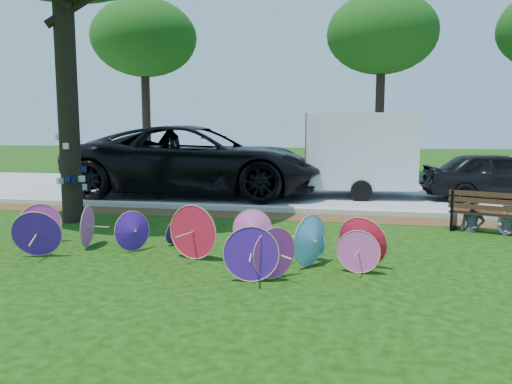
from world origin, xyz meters
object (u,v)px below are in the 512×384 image
dark_pickup (498,176)px  person_left (474,200)px  black_van (197,161)px  park_bench (492,212)px  cargo_trailer (359,150)px  person_right (511,202)px  parasol_pile (202,236)px

dark_pickup → person_left: dark_pickup is taller
black_van → park_bench: size_ratio=4.84×
cargo_trailer → person_left: (2.24, -4.77, -0.74)m
person_right → cargo_trailer: bearing=130.8°
parasol_pile → cargo_trailer: cargo_trailer is taller
cargo_trailer → park_bench: 5.56m
person_left → person_right: (0.70, 0.00, -0.03)m
cargo_trailer → person_left: cargo_trailer is taller
cargo_trailer → person_left: size_ratio=2.41×
cargo_trailer → person_right: cargo_trailer is taller
park_bench → person_left: bearing=-166.9°
parasol_pile → dark_pickup: bearing=51.1°
dark_pickup → person_right: dark_pickup is taller
park_bench → person_left: (-0.35, 0.05, 0.24)m
black_van → park_bench: bearing=-122.5°
parasol_pile → park_bench: parasol_pile is taller
park_bench → black_van: bearing=172.3°
dark_pickup → person_left: bearing=155.1°
parasol_pile → cargo_trailer: bearing=72.8°
park_bench → parasol_pile: bearing=-127.7°
black_van → dark_pickup: bearing=-89.1°
parasol_pile → person_right: size_ratio=5.15×
black_van → person_left: (7.11, -4.08, -0.42)m
dark_pickup → cargo_trailer: (-3.88, 0.01, 0.70)m
black_van → person_right: (7.81, -4.08, -0.44)m
black_van → person_right: size_ratio=6.15×
dark_pickup → person_left: size_ratio=3.15×
cargo_trailer → dark_pickup: bearing=-4.7°
parasol_pile → black_van: 7.59m
person_right → person_left: bearing=-170.8°
black_van → cargo_trailer: (4.87, 0.69, 0.33)m
parasol_pile → cargo_trailer: (2.43, 7.84, 1.02)m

